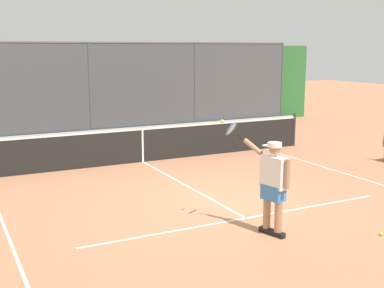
# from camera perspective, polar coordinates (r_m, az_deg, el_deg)

# --- Properties ---
(ground_plane) EXTENTS (60.00, 60.00, 0.00)m
(ground_plane) POSITION_cam_1_polar(r_m,az_deg,el_deg) (10.49, 2.85, -6.65)
(ground_plane) COLOR #B27551
(court_line_markings) EXTENTS (8.30, 9.69, 0.01)m
(court_line_markings) POSITION_cam_1_polar(r_m,az_deg,el_deg) (9.35, 7.20, -8.92)
(court_line_markings) COLOR white
(court_line_markings) RESTS_ON ground
(fence_backdrop) EXTENTS (20.34, 1.37, 3.37)m
(fence_backdrop) POSITION_cam_1_polar(r_m,az_deg,el_deg) (19.49, -12.04, 6.11)
(fence_backdrop) COLOR #474C51
(fence_backdrop) RESTS_ON ground
(tennis_net) EXTENTS (10.66, 0.09, 1.07)m
(tennis_net) POSITION_cam_1_polar(r_m,az_deg,el_deg) (14.07, -5.65, -0.07)
(tennis_net) COLOR #2D2D2D
(tennis_net) RESTS_ON ground
(tennis_player) EXTENTS (0.71, 1.27, 1.91)m
(tennis_player) POSITION_cam_1_polar(r_m,az_deg,el_deg) (8.57, 9.13, -4.22)
(tennis_player) COLOR black
(tennis_player) RESTS_ON ground
(tennis_ball_by_sideline) EXTENTS (0.07, 0.07, 0.07)m
(tennis_ball_by_sideline) POSITION_cam_1_polar(r_m,az_deg,el_deg) (9.28, 20.71, -9.53)
(tennis_ball_by_sideline) COLOR #D6E042
(tennis_ball_by_sideline) RESTS_ON ground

